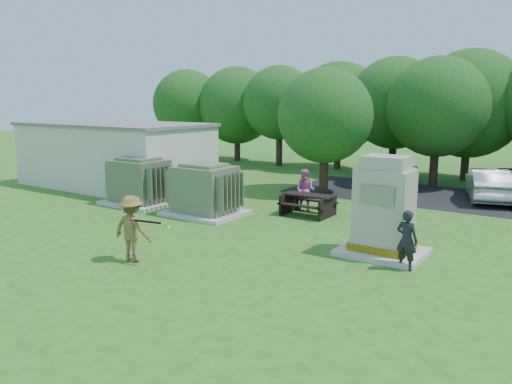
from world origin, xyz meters
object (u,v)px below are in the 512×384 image
Objects in this scene: car_white at (391,176)px; car_silver_a at (487,184)px; picnic_table at (308,202)px; transformer_right at (205,191)px; transformer_left at (140,182)px; person_by_generator at (407,240)px; person_at_picnic at (305,190)px; batter at (132,228)px; generator_cabinet at (384,212)px.

car_white is 0.95× the size of car_silver_a.
picnic_table is at bearing -93.33° from car_white.
car_white is (4.35, 9.58, -0.24)m from transformer_right.
transformer_left reaches higher than car_white.
transformer_left is 0.67× the size of car_silver_a.
transformer_left is at bearing 180.00° from transformer_right.
car_silver_a is at bearing 1.54° from car_white.
car_silver_a reaches higher than car_white.
car_white is (8.05, 9.58, -0.24)m from transformer_left.
person_by_generator reaches higher than car_silver_a.
car_white is (1.36, 6.69, -0.14)m from person_at_picnic.
person_at_picnic reaches higher than car_white.
transformer_right is 1.57× the size of batter.
transformer_left is 1.01× the size of generator_cabinet.
person_by_generator is 0.39× the size of car_white.
picnic_table is 6.74m from person_by_generator.
generator_cabinet reaches higher than picnic_table.
person_at_picnic is (2.98, 2.89, -0.10)m from transformer_right.
generator_cabinet is 10.57m from car_silver_a.
car_white is at bearing 49.99° from transformer_left.
car_white is (2.38, 15.19, -0.22)m from batter.
picnic_table is at bearing -28.41° from person_by_generator.
car_silver_a reaches higher than picnic_table.
transformer_left is 12.52m from car_white.
generator_cabinet is 6.19m from person_at_picnic.
batter is 7.66m from person_by_generator.
transformer_right is 1.01× the size of generator_cabinet.
generator_cabinet is at bearing -32.68° from person_by_generator.
transformer_left is 1.72× the size of person_at_picnic.
transformer_left is 1.50× the size of picnic_table.
person_by_generator is (0.99, -0.93, -0.47)m from generator_cabinet.
person_by_generator is 0.37× the size of car_silver_a.
transformer_right is 0.70× the size of car_white.
transformer_left is at bearing -50.74° from batter.
transformer_left is 1.00× the size of transformer_right.
car_white is at bearing 65.61° from transformer_right.
transformer_right reaches higher than person_at_picnic.
generator_cabinet is at bearing -68.93° from car_white.
person_at_picnic is at bearing -102.88° from batter.
person_at_picnic is at bearing 140.18° from generator_cabinet.
car_silver_a is (12.57, 9.43, -0.23)m from transformer_left.
picnic_table is 7.98m from batter.
generator_cabinet is at bearing -37.67° from picnic_table.
generator_cabinet reaches higher than transformer_right.
picnic_table is 0.45× the size of car_silver_a.
car_silver_a is at bearing 41.83° from person_at_picnic.
transformer_left is 1.57× the size of batter.
generator_cabinet is 0.66× the size of car_silver_a.
transformer_right reaches higher than batter.
transformer_right reaches higher than person_by_generator.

